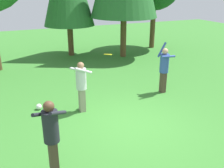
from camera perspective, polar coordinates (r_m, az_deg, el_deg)
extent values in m
plane|color=#387A2D|center=(7.92, 4.73, -9.05)|extent=(40.00, 40.00, 0.00)
cube|color=#4C382D|center=(10.26, 11.24, 0.39)|extent=(0.19, 0.22, 0.83)
cylinder|color=#334C9E|center=(10.02, 11.55, 4.54)|extent=(0.34, 0.34, 0.72)
sphere|color=tan|center=(9.90, 11.74, 7.12)|extent=(0.23, 0.23, 0.23)
cylinder|color=#334C9E|center=(9.79, 12.41, 5.98)|extent=(0.62, 0.12, 0.13)
cylinder|color=#334C9E|center=(10.04, 11.04, 7.49)|extent=(0.39, 0.11, 0.57)
cube|color=gray|center=(8.60, -6.66, -3.56)|extent=(0.19, 0.22, 0.80)
cylinder|color=silver|center=(8.32, -6.88, 1.12)|extent=(0.34, 0.34, 0.70)
sphere|color=#8C6647|center=(8.18, -7.01, 4.09)|extent=(0.23, 0.23, 0.23)
cylinder|color=silver|center=(8.41, -7.53, 3.11)|extent=(0.58, 0.16, 0.29)
cylinder|color=silver|center=(8.04, -6.38, 2.97)|extent=(0.58, 0.16, 0.30)
cube|color=#4C382D|center=(6.03, -12.85, -15.55)|extent=(0.19, 0.22, 0.83)
cylinder|color=#23232D|center=(5.61, -13.49, -9.16)|extent=(0.34, 0.34, 0.72)
sphere|color=brown|center=(5.40, -13.90, -4.86)|extent=(0.23, 0.23, 0.23)
cylinder|color=#23232D|center=(5.59, -15.48, -6.48)|extent=(0.46, 0.50, 0.31)
cylinder|color=#23232D|center=(5.35, -11.95, -6.31)|extent=(0.45, 0.50, 0.31)
cylinder|color=yellow|center=(8.57, -0.91, 6.61)|extent=(0.37, 0.37, 0.09)
sphere|color=white|center=(9.12, -15.93, -4.87)|extent=(0.20, 0.20, 0.20)
cylinder|color=brown|center=(15.10, 2.59, 13.87)|extent=(0.35, 0.35, 4.17)
cylinder|color=brown|center=(17.73, 9.04, 13.00)|extent=(0.33, 0.33, 3.13)
cylinder|color=brown|center=(15.64, -9.33, 12.16)|extent=(0.33, 0.33, 3.25)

